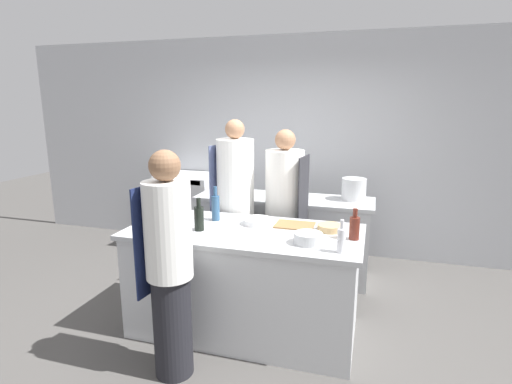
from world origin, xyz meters
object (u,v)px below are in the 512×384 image
(chef_at_prep_near, at_px, (169,267))
(chef_at_pass_far, at_px, (235,209))
(bottle_olive_oil, at_px, (341,240))
(cup, at_px, (150,222))
(bottle_cooking_oil, at_px, (354,227))
(bottle_vinegar, at_px, (216,207))
(bowl_mixing_large, at_px, (330,228))
(bowl_ceramic_blue, at_px, (257,221))
(chef_at_stove, at_px, (284,214))
(bottle_wine, at_px, (199,218))
(bowl_prep_small, at_px, (308,238))
(stockpot, at_px, (354,189))
(oven_range, at_px, (189,211))

(chef_at_prep_near, height_order, chef_at_pass_far, chef_at_pass_far)
(bottle_olive_oil, height_order, cup, bottle_olive_oil)
(bottle_olive_oil, bearing_deg, bottle_cooking_oil, 76.80)
(bottle_vinegar, xyz_separation_m, cup, (-0.46, -0.35, -0.08))
(bowl_mixing_large, bearing_deg, bottle_cooking_oil, -38.26)
(bottle_vinegar, height_order, bowl_ceramic_blue, bottle_vinegar)
(chef_at_pass_far, height_order, bottle_vinegar, chef_at_pass_far)
(chef_at_prep_near, xyz_separation_m, chef_at_stove, (0.49, 1.50, 0.01))
(bottle_wine, relative_size, bowl_mixing_large, 1.33)
(bowl_ceramic_blue, height_order, cup, cup)
(chef_at_prep_near, height_order, bowl_ceramic_blue, chef_at_prep_near)
(bottle_vinegar, height_order, bowl_prep_small, bottle_vinegar)
(chef_at_prep_near, height_order, chef_at_stove, chef_at_stove)
(bottle_vinegar, height_order, bottle_wine, bottle_vinegar)
(bowl_ceramic_blue, distance_m, stockpot, 1.39)
(bottle_olive_oil, distance_m, bottle_vinegar, 1.26)
(bottle_olive_oil, distance_m, bowl_ceramic_blue, 0.91)
(bottle_vinegar, xyz_separation_m, bottle_wine, (-0.02, -0.31, -0.01))
(chef_at_stove, height_order, stockpot, chef_at_stove)
(bottle_olive_oil, bearing_deg, oven_range, 136.89)
(bottle_vinegar, relative_size, bottle_wine, 1.13)
(oven_range, xyz_separation_m, bowl_ceramic_blue, (1.44, -1.58, 0.44))
(chef_at_pass_far, xyz_separation_m, bowl_ceramic_blue, (0.38, -0.49, 0.04))
(cup, bearing_deg, chef_at_stove, 44.40)
(bottle_wine, relative_size, bottle_cooking_oil, 1.12)
(bottle_cooking_oil, bearing_deg, bowl_mixing_large, 141.74)
(oven_range, distance_m, bottle_wine, 2.21)
(bottle_cooking_oil, height_order, stockpot, bottle_cooking_oil)
(oven_range, distance_m, stockpot, 2.30)
(bottle_vinegar, distance_m, bowl_ceramic_blue, 0.41)
(bottle_wine, height_order, cup, bottle_wine)
(bottle_cooking_oil, relative_size, bowl_prep_small, 1.13)
(chef_at_stove, distance_m, bottle_olive_oil, 1.28)
(bowl_ceramic_blue, bearing_deg, stockpot, 56.80)
(chef_at_prep_near, relative_size, chef_at_pass_far, 0.92)
(bottle_vinegar, height_order, bottle_cooking_oil, bottle_vinegar)
(bottle_vinegar, xyz_separation_m, bottle_cooking_oil, (1.23, -0.18, -0.03))
(bottle_olive_oil, height_order, bowl_ceramic_blue, bottle_olive_oil)
(bottle_vinegar, relative_size, bottle_cooking_oil, 1.27)
(chef_at_pass_far, bearing_deg, bottle_wine, -175.07)
(oven_range, bearing_deg, cup, -73.07)
(chef_at_prep_near, xyz_separation_m, bottle_olive_oil, (1.14, 0.41, 0.18))
(chef_at_stove, height_order, bottle_wine, chef_at_stove)
(bowl_prep_small, height_order, cup, cup)
(bowl_mixing_large, bearing_deg, bowl_prep_small, -109.41)
(bowl_mixing_large, relative_size, stockpot, 0.79)
(bowl_prep_small, bearing_deg, bowl_ceramic_blue, 144.31)
(bottle_wine, distance_m, bottle_cooking_oil, 1.26)
(bowl_prep_small, xyz_separation_m, cup, (-1.37, 0.02, 0.00))
(chef_at_prep_near, distance_m, stockpot, 2.36)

